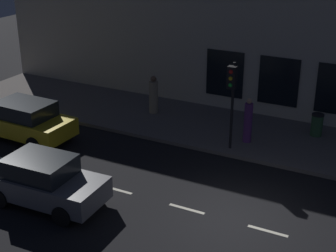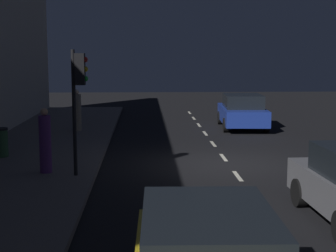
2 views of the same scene
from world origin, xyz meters
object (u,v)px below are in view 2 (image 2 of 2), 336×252
object	(u,v)px
traffic_light	(79,83)
trash_bin	(1,142)
pedestrian_0	(77,112)
pedestrian_2	(45,143)
parked_car_2	(242,111)

from	to	relation	value
traffic_light	trash_bin	bearing A→B (deg)	-42.86
pedestrian_0	pedestrian_2	bearing A→B (deg)	-115.81
parked_car_2	pedestrian_0	world-z (taller)	pedestrian_0
traffic_light	pedestrian_2	distance (m)	1.99
pedestrian_2	trash_bin	distance (m)	3.00
parked_car_2	trash_bin	size ratio (longest dim) A/B	4.64
trash_bin	pedestrian_0	bearing A→B (deg)	-107.61
traffic_light	pedestrian_2	world-z (taller)	traffic_light
parked_car_2	trash_bin	world-z (taller)	parked_car_2
trash_bin	parked_car_2	bearing A→B (deg)	-143.04
parked_car_2	pedestrian_0	bearing A→B (deg)	-166.23
traffic_light	parked_car_2	size ratio (longest dim) A/B	0.79
parked_car_2	pedestrian_0	distance (m)	7.56
traffic_light	pedestrian_0	bearing A→B (deg)	-82.00
traffic_light	pedestrian_2	bearing A→B (deg)	-20.30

